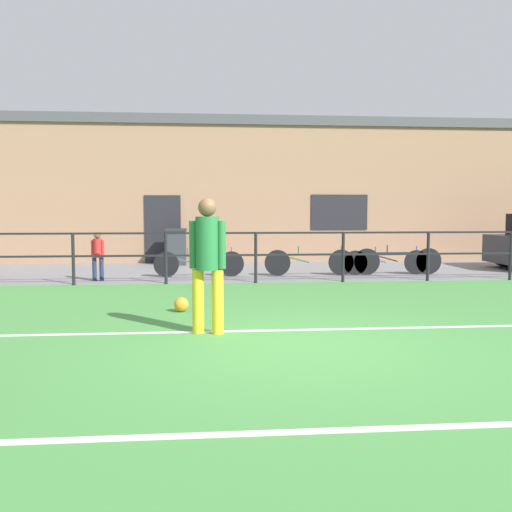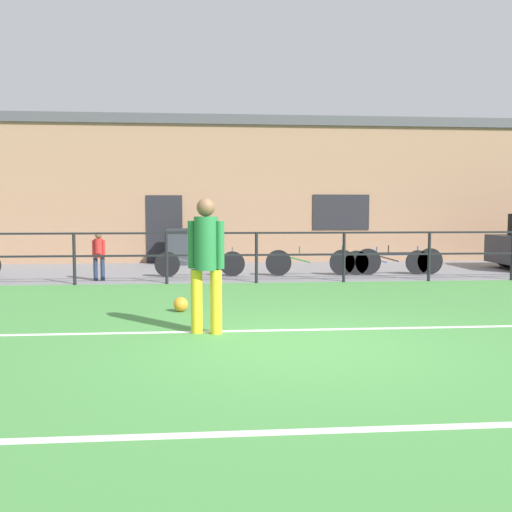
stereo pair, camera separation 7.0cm
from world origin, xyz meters
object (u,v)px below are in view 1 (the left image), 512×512
at_px(player_striker, 208,257).
at_px(bicycle_parked_2, 199,263).
at_px(bicycle_parked_1, 398,261).
at_px(spectator_child, 98,253).
at_px(bicycle_parked_0, 386,262).
at_px(bicycle_parked_3, 309,262).
at_px(trash_bin_0, 176,247).
at_px(soccer_ball_match, 181,304).

xyz_separation_m(player_striker, bicycle_parked_2, (-0.17, 6.42, -0.67)).
bearing_deg(bicycle_parked_1, spectator_child, -175.07).
xyz_separation_m(bicycle_parked_0, bicycle_parked_2, (-4.68, 0.00, -0.00)).
height_order(bicycle_parked_3, trash_bin_0, trash_bin_0).
bearing_deg(trash_bin_0, bicycle_parked_2, -77.45).
relative_size(soccer_ball_match, bicycle_parked_0, 0.11).
xyz_separation_m(soccer_ball_match, spectator_child, (-2.05, 4.12, 0.54)).
height_order(bicycle_parked_0, trash_bin_0, trash_bin_0).
distance_m(bicycle_parked_1, trash_bin_0, 6.47).
distance_m(bicycle_parked_0, trash_bin_0, 6.20).
bearing_deg(bicycle_parked_1, trash_bin_0, 151.36).
bearing_deg(bicycle_parked_3, bicycle_parked_1, -0.00).
bearing_deg(player_striker, bicycle_parked_1, -112.53).
bearing_deg(player_striker, trash_bin_0, -70.50).
distance_m(player_striker, bicycle_parked_1, 8.05).
height_order(player_striker, soccer_ball_match, player_striker).
relative_size(player_striker, bicycle_parked_0, 0.82).
height_order(soccer_ball_match, bicycle_parked_0, bicycle_parked_0).
bearing_deg(bicycle_parked_1, bicycle_parked_2, 180.00).
distance_m(soccer_ball_match, bicycle_parked_0, 6.85).
relative_size(bicycle_parked_2, bicycle_parked_3, 0.98).
distance_m(spectator_child, trash_bin_0, 4.06).
height_order(player_striker, bicycle_parked_3, player_striker).
height_order(spectator_child, bicycle_parked_0, spectator_child).
xyz_separation_m(bicycle_parked_0, bicycle_parked_3, (-1.95, 0.00, 0.01)).
bearing_deg(bicycle_parked_2, player_striker, -88.51).
bearing_deg(spectator_child, bicycle_parked_2, -156.15).
xyz_separation_m(soccer_ball_match, bicycle_parked_2, (0.25, 4.75, 0.22)).
bearing_deg(trash_bin_0, soccer_ball_match, -86.76).
distance_m(soccer_ball_match, spectator_child, 4.64).
distance_m(player_striker, bicycle_parked_0, 7.88).
xyz_separation_m(bicycle_parked_1, bicycle_parked_3, (-2.25, 0.00, -0.01)).
bearing_deg(bicycle_parked_3, soccer_ball_match, -122.06).
height_order(spectator_child, bicycle_parked_1, spectator_child).
bearing_deg(bicycle_parked_1, soccer_ball_match, -137.75).
distance_m(bicycle_parked_1, bicycle_parked_3, 2.25).
bearing_deg(trash_bin_0, spectator_child, -113.29).
height_order(bicycle_parked_1, trash_bin_0, trash_bin_0).
xyz_separation_m(player_striker, spectator_child, (-2.46, 5.79, -0.36)).
xyz_separation_m(bicycle_parked_1, trash_bin_0, (-5.68, 3.10, 0.20)).
xyz_separation_m(soccer_ball_match, bicycle_parked_1, (5.23, 4.75, 0.25)).
relative_size(spectator_child, bicycle_parked_3, 0.50).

